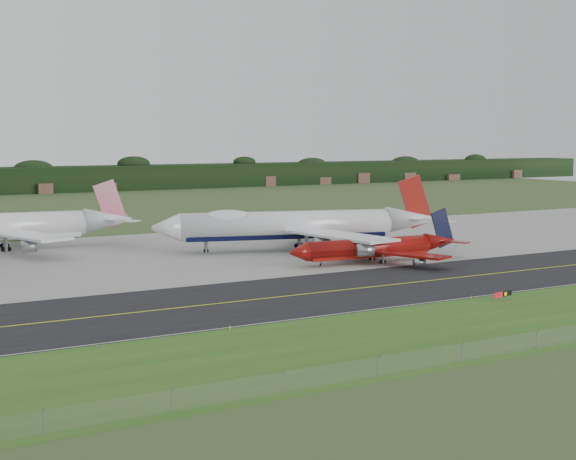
# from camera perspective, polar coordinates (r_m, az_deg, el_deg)

# --- Properties ---
(ground) EXTENTS (600.00, 600.00, 0.00)m
(ground) POSITION_cam_1_polar(r_m,az_deg,el_deg) (145.20, 5.16, -3.79)
(ground) COLOR #395527
(ground) RESTS_ON ground
(grass_verge) EXTENTS (400.00, 30.00, 0.01)m
(grass_verge) POSITION_cam_1_polar(r_m,az_deg,el_deg) (118.43, 14.72, -6.36)
(grass_verge) COLOR #275D1B
(grass_verge) RESTS_ON ground
(taxiway) EXTENTS (400.00, 32.00, 0.02)m
(taxiway) POSITION_cam_1_polar(r_m,az_deg,el_deg) (141.96, 6.06, -4.03)
(taxiway) COLOR black
(taxiway) RESTS_ON ground
(apron) EXTENTS (400.00, 78.00, 0.01)m
(apron) POSITION_cam_1_polar(r_m,az_deg,el_deg) (189.08, -3.51, -1.34)
(apron) COLOR gray
(apron) RESTS_ON ground
(taxiway_centreline) EXTENTS (400.00, 0.40, 0.00)m
(taxiway_centreline) POSITION_cam_1_polar(r_m,az_deg,el_deg) (141.95, 6.06, -4.02)
(taxiway_centreline) COLOR yellow
(taxiway_centreline) RESTS_ON taxiway
(taxiway_edge_line) EXTENTS (400.00, 0.25, 0.00)m
(taxiway_edge_line) POSITION_cam_1_polar(r_m,az_deg,el_deg) (129.80, 9.99, -5.09)
(taxiway_edge_line) COLOR silver
(taxiway_edge_line) RESTS_ON taxiway
(perimeter_fence) EXTENTS (320.00, 0.10, 320.00)m
(perimeter_fence) POSITION_cam_1_polar(r_m,az_deg,el_deg) (109.42, 19.46, -7.00)
(perimeter_fence) COLOR slate
(perimeter_fence) RESTS_ON ground
(horizon_treeline) EXTENTS (700.00, 25.00, 12.00)m
(horizon_treeline) POSITION_cam_1_polar(r_m,az_deg,el_deg) (400.68, -17.31, 3.36)
(horizon_treeline) COLOR black
(horizon_treeline) RESTS_ON ground
(jet_ba_747) EXTENTS (67.74, 54.97, 17.28)m
(jet_ba_747) POSITION_cam_1_polar(r_m,az_deg,el_deg) (185.81, 0.62, 0.35)
(jet_ba_747) COLOR silver
(jet_ba_747) RESTS_ON ground
(jet_red_737) EXTENTS (40.35, 32.87, 10.90)m
(jet_red_737) POSITION_cam_1_polar(r_m,az_deg,el_deg) (169.57, 6.36, -1.27)
(jet_red_737) COLOR maroon
(jet_red_737) RESTS_ON ground
(jet_star_tail) EXTENTS (60.62, 50.44, 15.98)m
(jet_star_tail) POSITION_cam_1_polar(r_m,az_deg,el_deg) (198.06, -19.59, 0.20)
(jet_star_tail) COLOR silver
(jet_star_tail) RESTS_ON ground
(taxiway_sign) EXTENTS (4.36, 0.91, 1.47)m
(taxiway_sign) POSITION_cam_1_polar(r_m,az_deg,el_deg) (133.73, 15.04, -4.44)
(taxiway_sign) COLOR slate
(taxiway_sign) RESTS_ON ground
(edge_marker_left) EXTENTS (0.16, 0.16, 0.50)m
(edge_marker_left) POSITION_cam_1_polar(r_m,az_deg,el_deg) (110.64, -4.15, -6.94)
(edge_marker_left) COLOR yellow
(edge_marker_left) RESTS_ON ground
(edge_marker_center) EXTENTS (0.16, 0.16, 0.50)m
(edge_marker_center) POSITION_cam_1_polar(r_m,az_deg,el_deg) (133.98, 12.88, -4.70)
(edge_marker_center) COLOR yellow
(edge_marker_center) RESTS_ON ground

